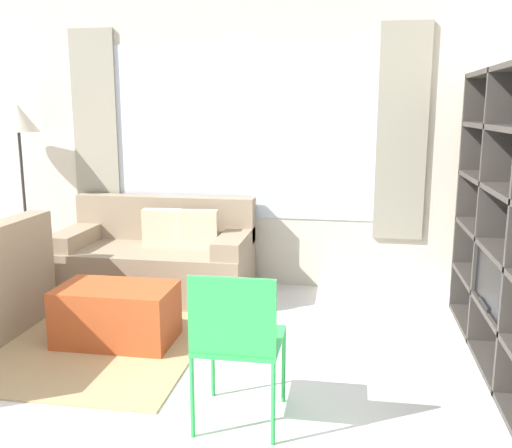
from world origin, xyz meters
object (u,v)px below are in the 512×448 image
(couch_main, at_px, (157,259))
(folding_chair, at_px, (237,335))
(ottoman, at_px, (117,315))
(floor_lamp, at_px, (18,127))

(couch_main, height_order, folding_chair, folding_chair)
(ottoman, relative_size, folding_chair, 0.95)
(floor_lamp, distance_m, folding_chair, 3.53)
(couch_main, distance_m, floor_lamp, 1.82)
(couch_main, height_order, floor_lamp, floor_lamp)
(ottoman, relative_size, floor_lamp, 0.48)
(folding_chair, bearing_deg, couch_main, -60.85)
(floor_lamp, bearing_deg, couch_main, -6.58)
(couch_main, bearing_deg, folding_chair, -60.85)
(folding_chair, bearing_deg, floor_lamp, -41.58)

